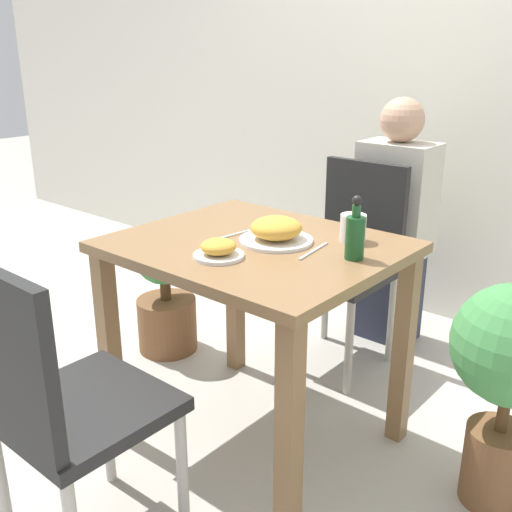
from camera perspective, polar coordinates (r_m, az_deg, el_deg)
The scene contains 14 objects.
ground_plane at distance 2.35m, azimuth 0.00°, elevation -16.66°, with size 16.00×16.00×0.00m, color #B7B2A8.
wall_back at distance 3.17m, azimuth 18.37°, elevation 16.97°, with size 8.00×0.05×2.60m.
dining_table at distance 2.04m, azimuth 0.00°, elevation -2.14°, with size 0.91×0.77×0.76m.
chair_near at distance 1.68m, azimuth -18.45°, elevation -12.78°, with size 0.42×0.42×0.91m.
chair_far at distance 2.68m, azimuth 8.85°, elevation 0.29°, with size 0.42×0.42×0.91m.
food_plate at distance 1.99m, azimuth 1.93°, elevation 2.39°, with size 0.25×0.25×0.09m.
side_plate at distance 1.84m, azimuth -3.59°, elevation 0.61°, with size 0.16×0.16×0.06m.
drink_cup at distance 2.02m, azimuth 9.22°, elevation 2.66°, with size 0.09×0.09×0.09m.
sauce_bottle at distance 1.84m, azimuth 9.42°, elevation 2.00°, with size 0.06×0.06×0.20m.
fork_utensil at distance 2.09m, azimuth -1.37°, elevation 2.25°, with size 0.03×0.20×0.00m.
spoon_utensil at distance 1.91m, azimuth 5.51°, elevation 0.49°, with size 0.04×0.19×0.00m.
potted_plant_left at distance 2.83m, azimuth -8.62°, elevation -3.03°, with size 0.28×0.28×0.62m.
potted_plant_right at distance 1.96m, azimuth 23.07°, elevation -9.76°, with size 0.37×0.37×0.74m.
person_figure at distance 2.91m, azimuth 13.00°, elevation 2.90°, with size 0.34×0.22×1.17m.
Camera 1 is at (1.23, -1.45, 1.38)m, focal length 42.00 mm.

